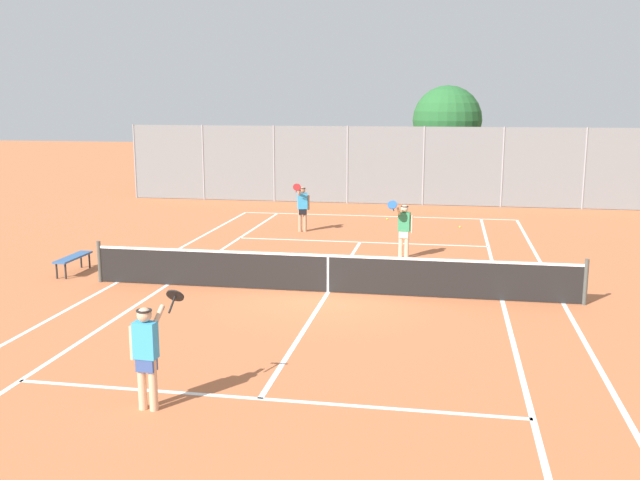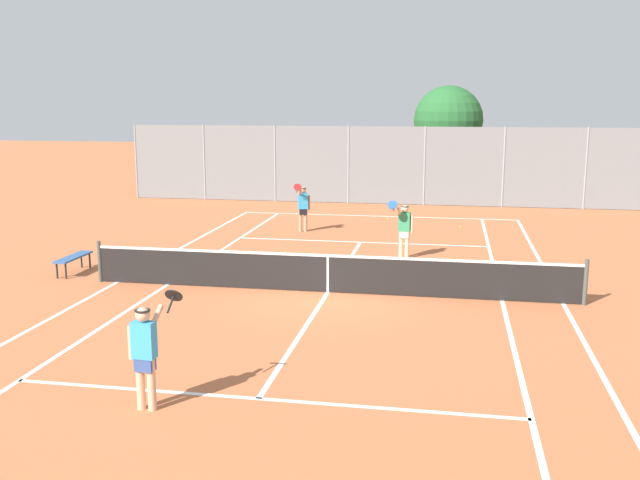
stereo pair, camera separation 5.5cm
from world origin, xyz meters
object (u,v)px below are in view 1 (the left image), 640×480
Objects in this scene: loose_tennis_ball_4 at (460,227)px; courtside_bench at (73,258)px; player_near_side at (147,351)px; loose_tennis_ball_3 at (226,254)px; tennis_net at (328,272)px; tree_behind_left at (449,123)px; player_far_right at (404,228)px; loose_tennis_ball_2 at (387,219)px; player_far_left at (302,206)px.

courtside_bench is (-10.39, -9.00, 0.38)m from loose_tennis_ball_4.
player_near_side is 26.88× the size of loose_tennis_ball_3.
tree_behind_left is (2.75, 18.80, 3.03)m from tennis_net.
tree_behind_left is (-0.53, 9.05, 3.51)m from loose_tennis_ball_4.
player_far_right is at bearing 74.52° from player_near_side.
tree_behind_left is at bearing 73.71° from loose_tennis_ball_2.
loose_tennis_ball_4 is (2.79, -1.32, 0.00)m from loose_tennis_ball_2.
tree_behind_left is (5.01, 10.84, 2.62)m from player_far_left.
player_near_side reaches higher than loose_tennis_ball_4.
player_near_side is 15.04m from player_far_left.
player_near_side is 26.88× the size of loose_tennis_ball_2.
loose_tennis_ball_3 is 4.48m from courtside_bench.
player_far_right is at bearing -107.18° from loose_tennis_ball_4.
player_far_right is 14.90m from tree_behind_left.
loose_tennis_ball_3 is at bearing 135.46° from tennis_net.
player_far_right reaches higher than loose_tennis_ball_2.
player_far_left is 1.00× the size of player_far_right.
loose_tennis_ball_2 is at bearing 83.56° from player_near_side.
tree_behind_left is at bearing 81.68° from tennis_net.
loose_tennis_ball_3 is (-4.23, -7.39, 0.00)m from loose_tennis_ball_2.
player_far_left is 0.33× the size of tree_behind_left.
player_far_right is 5.89m from loose_tennis_ball_4.
tennis_net is 6.76× the size of player_near_side.
loose_tennis_ball_4 is at bearing -25.39° from loose_tennis_ball_2.
player_near_side is 17.51m from loose_tennis_ball_4.
loose_tennis_ball_2 is at bearing 48.44° from player_far_left.
tennis_net is 11.09m from loose_tennis_ball_2.
loose_tennis_ball_2 is 1.00× the size of loose_tennis_ball_4.
loose_tennis_ball_2 is (0.49, 11.07, -0.48)m from tennis_net.
player_near_side is at bearing -87.29° from player_far_left.
player_far_right is 1.18× the size of courtside_bench.
player_near_side is at bearing -106.04° from loose_tennis_ball_4.
loose_tennis_ball_4 is 9.72m from tree_behind_left.
player_far_right reaches higher than courtside_bench.
tree_behind_left is at bearing 80.55° from player_near_side.
player_far_left is 4.25m from loose_tennis_ball_2.
tree_behind_left reaches higher than courtside_bench.
loose_tennis_ball_3 is at bearing 101.52° from player_near_side.
loose_tennis_ball_4 is at bearing 73.96° from player_near_side.
player_far_left reaches higher than tennis_net.
loose_tennis_ball_3 is at bearing -109.06° from player_far_left.
player_far_right is 0.33× the size of tree_behind_left.
courtside_bench reaches higher than loose_tennis_ball_3.
player_far_right reaches higher than loose_tennis_ball_4.
player_far_right is 7.03m from loose_tennis_ball_2.
tree_behind_left is at bearing 85.35° from player_far_right.
player_near_side is 26.88× the size of loose_tennis_ball_4.
loose_tennis_ball_2 is at bearing 87.46° from tennis_net.
player_far_right is 26.88× the size of loose_tennis_ball_3.
tennis_net is 8.29m from player_far_left.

